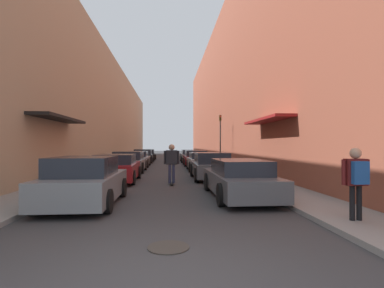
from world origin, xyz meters
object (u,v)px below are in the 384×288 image
Objects in this scene: parked_car_left_2 at (129,162)px; parked_car_right_0 at (239,179)px; parked_car_right_3 at (195,158)px; parked_car_left_0 at (85,182)px; manhole_cover at (168,247)px; pedestrian at (356,175)px; parked_car_right_4 at (190,156)px; parked_car_left_1 at (116,168)px; skateboarder at (172,160)px; parked_car_left_4 at (143,156)px; parked_car_right_2 at (203,162)px; traffic_light at (220,135)px; parked_car_left_3 at (137,159)px; parked_car_right_1 at (211,166)px; parked_car_left_5 at (147,155)px.

parked_car_left_2 is 10.82m from parked_car_right_0.
parked_car_right_0 is at bearing -89.73° from parked_car_right_3.
parked_car_left_0 is 4.51m from manhole_cover.
parked_car_left_2 is 14.82m from pedestrian.
parked_car_left_2 is 11.78m from parked_car_right_4.
parked_car_right_0 is (4.75, -4.56, -0.02)m from parked_car_left_1.
skateboarder reaches higher than parked_car_left_2.
parked_car_right_0 is 2.70× the size of skateboarder.
parked_car_left_4 is at bearing -173.13° from parked_car_right_4.
skateboarder is (2.66, -6.42, 0.44)m from parked_car_left_2.
traffic_light is (1.77, 3.36, 1.93)m from parked_car_right_2.
traffic_light is at bearing 66.05° from parked_car_left_0.
parked_car_right_2 is at bearing 67.26° from parked_car_left_0.
parked_car_left_1 is 2.37× the size of skateboarder.
pedestrian is at bearing -60.88° from skateboarder.
traffic_light reaches higher than skateboarder.
parked_car_left_0 is at bearing -169.35° from parked_car_right_0.
parked_car_left_2 is (-0.08, 5.13, 0.01)m from parked_car_left_1.
parked_car_right_4 is (4.57, 15.95, -0.01)m from parked_car_left_1.
parked_car_left_0 is at bearing -106.07° from parked_car_right_3.
skateboarder reaches higher than parked_car_left_3.
parked_car_right_0 is 20.51m from parked_car_right_4.
parked_car_right_3 is at bearing 49.07° from parked_car_left_2.
skateboarder is (2.64, -16.69, 0.45)m from parked_car_left_4.
parked_car_right_1 reaches higher than parked_car_right_4.
parked_car_right_4 is (4.63, 0.56, -0.01)m from parked_car_left_4.
parked_car_right_2 is 7.37m from skateboarder.
parked_car_right_4 is at bearing 6.87° from parked_car_left_4.
manhole_cover is at bearing -80.00° from parked_car_left_2.
parked_car_left_0 is 0.99× the size of traffic_light.
parked_car_right_2 is at bearing -63.62° from parked_car_left_4.
parked_car_right_1 is at bearing -72.39° from parked_car_left_4.
parked_car_left_1 is 7.43m from parked_car_right_2.
parked_car_right_0 is at bearing -89.92° from parked_car_right_2.
parked_car_left_0 is 0.84× the size of parked_car_right_4.
parked_car_right_2 is 10.22m from parked_car_right_4.
skateboarder is 7.89m from pedestrian.
parked_car_left_2 reaches higher than parked_car_left_3.
parked_car_right_1 is at bearing -76.95° from parked_car_left_5.
parked_car_left_3 is at bearing 109.79° from pedestrian.
parked_car_left_3 is at bearing -126.80° from parked_car_right_4.
parked_car_right_4 is 7.38m from traffic_light.
parked_car_left_4 is 16.90m from skateboarder.
pedestrian is (6.50, -13.31, 0.45)m from parked_car_left_2.
parked_car_left_5 is at bearing 96.80° from skateboarder.
parked_car_left_1 is 1.04× the size of parked_car_left_5.
skateboarder is at bearing 123.69° from parked_car_right_0.
parked_car_right_1 is at bearing -43.14° from parked_car_left_2.
parked_car_left_5 is at bearing 90.05° from parked_car_left_3.
parked_car_right_2 is 0.87× the size of parked_car_right_4.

